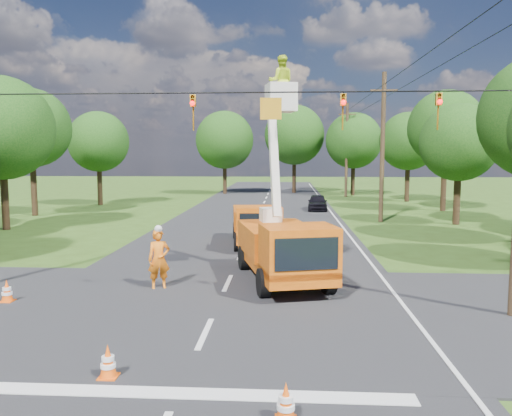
# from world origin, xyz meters

# --- Properties ---
(ground) EXTENTS (140.00, 140.00, 0.00)m
(ground) POSITION_xyz_m (0.00, 20.00, 0.00)
(ground) COLOR #324C16
(ground) RESTS_ON ground
(road_main) EXTENTS (12.00, 100.00, 0.06)m
(road_main) POSITION_xyz_m (0.00, 20.00, 0.00)
(road_main) COLOR black
(road_main) RESTS_ON ground
(road_cross) EXTENTS (56.00, 10.00, 0.07)m
(road_cross) POSITION_xyz_m (0.00, 2.00, 0.00)
(road_cross) COLOR black
(road_cross) RESTS_ON ground
(stop_bar) EXTENTS (9.00, 0.45, 0.02)m
(stop_bar) POSITION_xyz_m (0.00, -3.20, 0.00)
(stop_bar) COLOR silver
(stop_bar) RESTS_ON ground
(edge_line) EXTENTS (0.12, 90.00, 0.02)m
(edge_line) POSITION_xyz_m (5.60, 20.00, 0.00)
(edge_line) COLOR silver
(edge_line) RESTS_ON ground
(bucket_truck) EXTENTS (3.72, 6.59, 8.06)m
(bucket_truck) POSITION_xyz_m (1.95, 5.46, 1.72)
(bucket_truck) COLOR orange
(bucket_truck) RESTS_ON ground
(second_truck) EXTENTS (2.84, 5.99, 2.16)m
(second_truck) POSITION_xyz_m (0.57, 12.63, 1.13)
(second_truck) COLOR orange
(second_truck) RESTS_ON ground
(ground_worker) EXTENTS (0.87, 0.72, 2.05)m
(ground_worker) POSITION_xyz_m (-2.26, 4.26, 1.03)
(ground_worker) COLOR #E74913
(ground_worker) RESTS_ON ground
(distant_car) EXTENTS (1.76, 3.92, 1.31)m
(distant_car) POSITION_xyz_m (4.64, 28.74, 0.65)
(distant_car) COLOR black
(distant_car) RESTS_ON ground
(traffic_cone_0) EXTENTS (0.38, 0.38, 0.71)m
(traffic_cone_0) POSITION_xyz_m (-1.58, -2.58, 0.36)
(traffic_cone_0) COLOR #FF590D
(traffic_cone_0) RESTS_ON ground
(traffic_cone_1) EXTENTS (0.38, 0.38, 0.71)m
(traffic_cone_1) POSITION_xyz_m (2.05, -4.04, 0.36)
(traffic_cone_1) COLOR #FF590D
(traffic_cone_1) RESTS_ON ground
(traffic_cone_2) EXTENTS (0.38, 0.38, 0.71)m
(traffic_cone_2) POSITION_xyz_m (0.33, 7.88, 0.36)
(traffic_cone_2) COLOR #FF590D
(traffic_cone_2) RESTS_ON ground
(traffic_cone_3) EXTENTS (0.38, 0.38, 0.71)m
(traffic_cone_3) POSITION_xyz_m (-6.58, 2.42, 0.36)
(traffic_cone_3) COLOR #FF590D
(traffic_cone_3) RESTS_ON ground
(traffic_cone_6) EXTENTS (0.38, 0.38, 0.71)m
(traffic_cone_6) POSITION_xyz_m (4.63, 15.66, 0.36)
(traffic_cone_6) COLOR #FF590D
(traffic_cone_6) RESTS_ON ground
(pole_right_mid) EXTENTS (1.80, 0.30, 10.00)m
(pole_right_mid) POSITION_xyz_m (8.50, 22.00, 5.11)
(pole_right_mid) COLOR #4C3823
(pole_right_mid) RESTS_ON ground
(pole_right_far) EXTENTS (1.80, 0.30, 10.00)m
(pole_right_far) POSITION_xyz_m (8.50, 42.00, 5.11)
(pole_right_far) COLOR #4C3823
(pole_right_far) RESTS_ON ground
(signal_span) EXTENTS (18.00, 0.29, 1.07)m
(signal_span) POSITION_xyz_m (2.23, 1.99, 5.88)
(signal_span) COLOR black
(signal_span) RESTS_ON ground
(tree_left_d) EXTENTS (6.20, 6.20, 9.24)m
(tree_left_d) POSITION_xyz_m (-15.00, 17.00, 6.12)
(tree_left_d) COLOR #382616
(tree_left_d) RESTS_ON ground
(tree_left_e) EXTENTS (5.80, 5.80, 9.41)m
(tree_left_e) POSITION_xyz_m (-16.80, 24.00, 6.49)
(tree_left_e) COLOR #382616
(tree_left_e) RESTS_ON ground
(tree_left_f) EXTENTS (5.40, 5.40, 8.40)m
(tree_left_f) POSITION_xyz_m (-14.80, 32.00, 5.69)
(tree_left_f) COLOR #382616
(tree_left_f) RESTS_ON ground
(tree_right_c) EXTENTS (5.00, 5.00, 7.83)m
(tree_right_c) POSITION_xyz_m (13.20, 21.00, 5.31)
(tree_right_c) COLOR #382616
(tree_right_c) RESTS_ON ground
(tree_right_d) EXTENTS (6.00, 6.00, 9.70)m
(tree_right_d) POSITION_xyz_m (14.80, 29.00, 6.68)
(tree_right_d) COLOR #382616
(tree_right_d) RESTS_ON ground
(tree_right_e) EXTENTS (5.60, 5.60, 8.63)m
(tree_right_e) POSITION_xyz_m (13.80, 37.00, 5.81)
(tree_right_e) COLOR #382616
(tree_right_e) RESTS_ON ground
(tree_far_a) EXTENTS (6.60, 6.60, 9.50)m
(tree_far_a) POSITION_xyz_m (-5.00, 45.00, 6.19)
(tree_far_a) COLOR #382616
(tree_far_a) RESTS_ON ground
(tree_far_b) EXTENTS (7.00, 7.00, 10.32)m
(tree_far_b) POSITION_xyz_m (3.00, 47.00, 6.81)
(tree_far_b) COLOR #382616
(tree_far_b) RESTS_ON ground
(tree_far_c) EXTENTS (6.20, 6.20, 9.18)m
(tree_far_c) POSITION_xyz_m (9.50, 44.00, 6.06)
(tree_far_c) COLOR #382616
(tree_far_c) RESTS_ON ground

